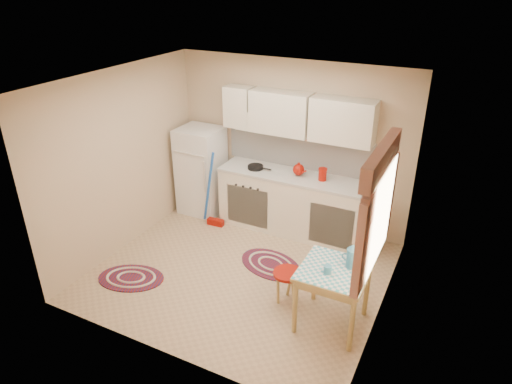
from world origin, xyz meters
TOP-DOWN VIEW (x-y plane):
  - room_shell at (0.16, 0.24)m, footprint 3.64×3.60m
  - fridge at (-1.38, 1.25)m, footprint 0.65×0.60m
  - broom at (-0.94, 0.90)m, footprint 0.29×0.14m
  - base_cabinets at (0.20, 1.30)m, footprint 2.25×0.60m
  - countertop at (0.20, 1.30)m, footprint 2.27×0.62m
  - frying_pan at (-0.41, 1.25)m, footprint 0.23×0.23m
  - red_kettle at (0.25, 1.30)m, footprint 0.24×0.23m
  - red_canister at (0.61, 1.30)m, footprint 0.15×0.15m
  - table at (1.35, -0.40)m, footprint 0.72×0.72m
  - stool at (0.77, -0.28)m, footprint 0.37×0.37m
  - coffee_pot at (1.50, -0.28)m, footprint 0.16×0.14m
  - mug at (1.31, -0.50)m, footprint 0.10×0.10m
  - rug_center at (0.28, 0.31)m, footprint 1.05×0.84m
  - rug_left at (-1.20, -0.77)m, footprint 1.00×0.81m

SIDE VIEW (x-z plane):
  - rug_center at x=0.28m, z-range 0.00..0.02m
  - rug_left at x=-1.20m, z-range 0.00..0.02m
  - stool at x=0.77m, z-range 0.00..0.42m
  - table at x=1.35m, z-range 0.00..0.72m
  - base_cabinets at x=0.20m, z-range 0.00..0.88m
  - broom at x=-0.94m, z-range 0.00..1.20m
  - fridge at x=-1.38m, z-range 0.00..1.40m
  - mug at x=1.31m, z-range 0.72..0.82m
  - coffee_pot at x=1.50m, z-range 0.72..1.02m
  - countertop at x=0.20m, z-range 0.88..0.92m
  - frying_pan at x=-0.41m, z-range 0.92..0.97m
  - red_canister at x=0.61m, z-range 0.92..1.08m
  - red_kettle at x=0.25m, z-range 0.92..1.11m
  - room_shell at x=0.16m, z-range 0.34..2.86m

